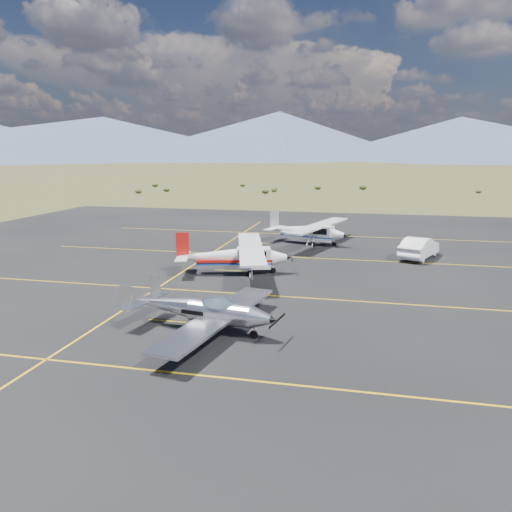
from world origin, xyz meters
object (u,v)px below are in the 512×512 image
at_px(aircraft_cessna, 234,255).
at_px(aircraft_low_wing, 204,310).
at_px(aircraft_plain, 307,230).
at_px(sedan, 419,248).

bearing_deg(aircraft_cessna, aircraft_low_wing, -97.06).
xyz_separation_m(aircraft_plain, sedan, (9.38, -4.21, -0.39)).
bearing_deg(aircraft_cessna, sedan, 16.99).
bearing_deg(aircraft_low_wing, sedan, 69.35).
relative_size(aircraft_cessna, sedan, 2.23).
distance_m(aircraft_cessna, aircraft_plain, 12.84).
relative_size(aircraft_low_wing, sedan, 1.96).
xyz_separation_m(aircraft_cessna, sedan, (12.91, 8.13, -0.43)).
xyz_separation_m(aircraft_low_wing, sedan, (11.30, 19.32, -0.18)).
bearing_deg(sedan, aircraft_cessna, 54.29).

